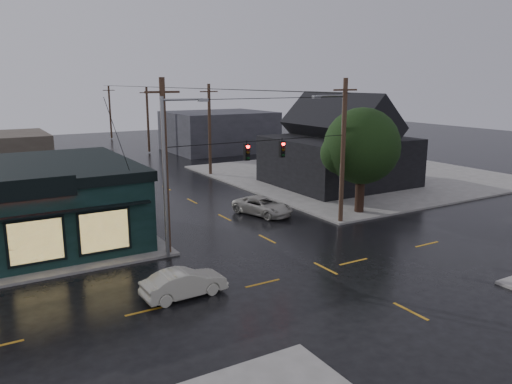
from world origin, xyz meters
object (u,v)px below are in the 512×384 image
utility_pole_nw (169,254)px  utility_pole_ne (340,223)px  corner_tree (362,146)px  suv_silver (263,206)px  sedan_cream (184,283)px

utility_pole_nw → utility_pole_ne: same height
utility_pole_ne → corner_tree: bearing=24.1°
corner_tree → suv_silver: corner_tree is taller
utility_pole_nw → sedan_cream: utility_pole_nw is taller
corner_tree → suv_silver: bearing=152.4°
utility_pole_ne → suv_silver: (-3.63, 4.75, 0.68)m
corner_tree → sedan_cream: size_ratio=1.96×
corner_tree → sedan_cream: (-17.43, -7.25, -4.51)m
utility_pole_nw → suv_silver: size_ratio=2.09×
utility_pole_nw → sedan_cream: size_ratio=2.52×
corner_tree → suv_silver: (-6.58, 3.44, -4.50)m
sedan_cream → corner_tree: bearing=-70.0°
sedan_cream → suv_silver: size_ratio=0.83×
sedan_cream → suv_silver: 15.23m
corner_tree → utility_pole_ne: bearing=-155.9°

